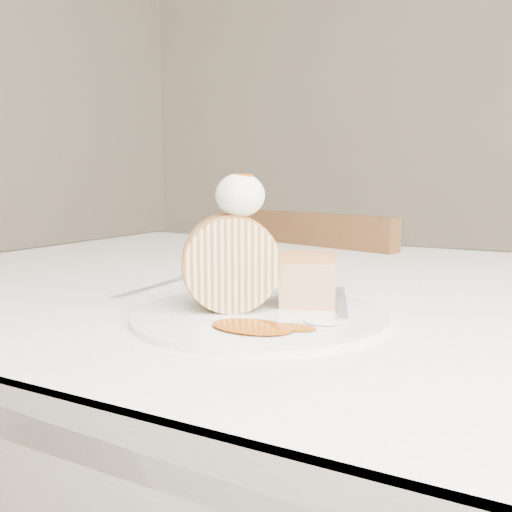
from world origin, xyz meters
The scene contains 10 objects.
table centered at (0.00, 0.20, 0.66)m, with size 1.40×0.90×0.75m.
chair_far centered at (-0.21, 0.67, 0.47)m, with size 0.48×0.48×0.81m.
plate centered at (-0.05, -0.01, 0.75)m, with size 0.25×0.25×0.01m, color white.
roulade_slice centered at (-0.08, -0.01, 0.80)m, with size 0.09×0.09×0.05m, color beige.
cake_chunk centered at (-0.02, 0.04, 0.78)m, with size 0.06×0.05×0.05m, color #AE7B42.
whipped_cream centered at (-0.07, -0.01, 0.87)m, with size 0.05×0.05×0.04m, color white.
caramel_drizzle centered at (-0.07, -0.01, 0.89)m, with size 0.02×0.02×0.01m, color #8F3F05.
caramel_pool centered at (-0.02, -0.07, 0.76)m, with size 0.08×0.05×0.00m, color #8F3F05, non-canonical shape.
fork centered at (0.02, 0.04, 0.76)m, with size 0.02×0.15×0.00m, color silver.
spoon centered at (-0.23, 0.05, 0.75)m, with size 0.03×0.17×0.00m, color silver.
Camera 1 is at (0.21, -0.49, 0.89)m, focal length 40.00 mm.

